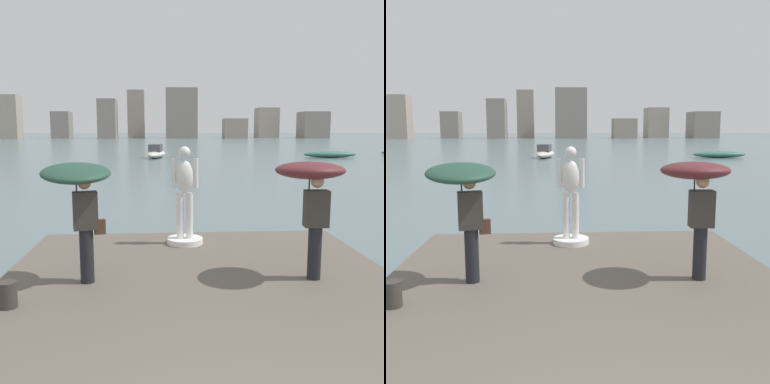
# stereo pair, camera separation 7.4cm
# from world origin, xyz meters

# --- Properties ---
(ground_plane) EXTENTS (400.00, 400.00, 0.00)m
(ground_plane) POSITION_xyz_m (0.00, 40.00, 0.00)
(ground_plane) COLOR slate
(pier) EXTENTS (6.64, 10.91, 0.40)m
(pier) POSITION_xyz_m (0.00, 2.46, 0.20)
(pier) COLOR #60564C
(pier) RESTS_ON ground
(statue_white_figure) EXTENTS (0.77, 0.77, 2.09)m
(statue_white_figure) POSITION_xyz_m (-0.14, 6.94, 1.24)
(statue_white_figure) COLOR white
(statue_white_figure) RESTS_ON pier
(onlooker_left) EXTENTS (1.31, 1.32, 1.97)m
(onlooker_left) POSITION_xyz_m (-1.92, 4.66, 1.94)
(onlooker_left) COLOR black
(onlooker_left) RESTS_ON pier
(onlooker_right) EXTENTS (1.16, 1.17, 1.96)m
(onlooker_right) POSITION_xyz_m (1.78, 4.61, 1.99)
(onlooker_right) COLOR black
(onlooker_right) RESTS_ON pier
(mooring_bollard) EXTENTS (0.25, 0.25, 0.37)m
(mooring_bollard) POSITION_xyz_m (-2.77, 3.71, 0.58)
(mooring_bollard) COLOR #38332D
(mooring_bollard) RESTS_ON pier
(boat_near) EXTENTS (2.37, 5.27, 1.30)m
(boat_near) POSITION_xyz_m (-1.20, 39.98, 0.46)
(boat_near) COLOR silver
(boat_near) RESTS_ON ground
(boat_far) EXTENTS (5.14, 1.73, 0.63)m
(boat_far) POSITION_xyz_m (15.58, 38.99, 0.31)
(boat_far) COLOR #336B5B
(boat_far) RESTS_ON ground
(distant_skyline) EXTENTS (91.02, 13.51, 13.41)m
(distant_skyline) POSITION_xyz_m (-0.46, 118.94, 5.22)
(distant_skyline) COLOR #A89989
(distant_skyline) RESTS_ON ground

